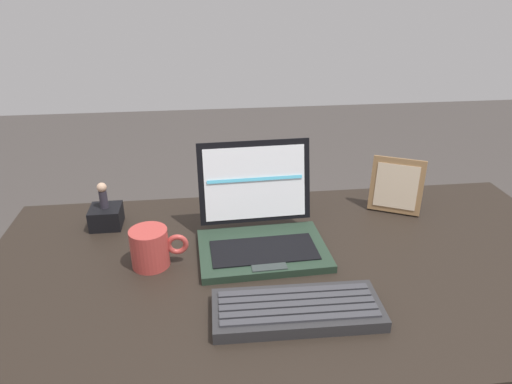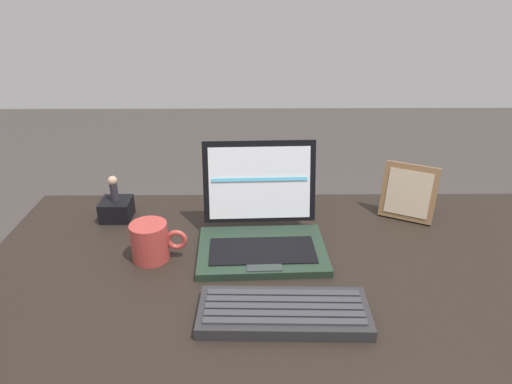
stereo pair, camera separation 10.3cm
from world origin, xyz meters
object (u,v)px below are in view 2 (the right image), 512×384
external_keyboard (284,312)px  coffee_mug (151,242)px  figurine_stand (117,209)px  figurine (113,187)px  laptop_front (261,229)px  photo_frame (409,193)px

external_keyboard → coffee_mug: coffee_mug is taller
figurine_stand → figurine: 0.06m
figurine_stand → coffee_mug: 0.24m
laptop_front → figurine_stand: (-0.38, 0.14, -0.02)m
figurine_stand → external_keyboard: bearing=-43.7°
figurine → figurine_stand: bearing=-45.0°
laptop_front → coffee_mug: (-0.25, -0.05, -0.00)m
laptop_front → external_keyboard: laptop_front is taller
laptop_front → figurine: (-0.38, 0.14, 0.04)m
laptop_front → photo_frame: 0.41m
figurine → external_keyboard: bearing=-43.7°
laptop_front → photo_frame: bearing=19.3°
external_keyboard → coffee_mug: bearing=144.5°
photo_frame → coffee_mug: (-0.64, -0.19, -0.03)m
photo_frame → coffee_mug: photo_frame is taller
figurine_stand → coffee_mug: size_ratio=0.61×
external_keyboard → figurine_stand: (-0.42, 0.40, 0.01)m
laptop_front → figurine: 0.41m
external_keyboard → coffee_mug: (-0.29, 0.21, 0.03)m
photo_frame → figurine: (-0.77, 0.01, 0.02)m
external_keyboard → coffee_mug: 0.36m
figurine → coffee_mug: 0.24m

